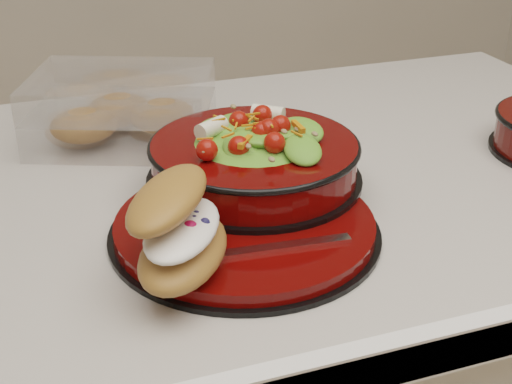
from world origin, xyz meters
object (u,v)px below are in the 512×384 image
object	(u,v)px
dinner_plate	(246,227)
salad_bowl	(254,151)
croissant	(181,228)
fork	(258,250)
pastry_box	(123,110)

from	to	relation	value
dinner_plate	salad_bowl	distance (m)	0.11
dinner_plate	croissant	xyz separation A→B (m)	(-0.09, -0.07, 0.05)
croissant	fork	distance (m)	0.09
croissant	fork	xyz separation A→B (m)	(0.08, -0.00, -0.04)
salad_bowl	fork	distance (m)	0.16
dinner_plate	pastry_box	xyz separation A→B (m)	(-0.08, 0.31, 0.03)
salad_bowl	pastry_box	size ratio (longest dim) A/B	0.88
dinner_plate	salad_bowl	xyz separation A→B (m)	(0.04, 0.09, 0.05)
salad_bowl	pastry_box	distance (m)	0.25
dinner_plate	pastry_box	size ratio (longest dim) A/B	1.02
salad_bowl	fork	size ratio (longest dim) A/B	1.42
dinner_plate	croissant	size ratio (longest dim) A/B	1.69
dinner_plate	pastry_box	world-z (taller)	pastry_box
salad_bowl	dinner_plate	bearing A→B (deg)	-114.76
dinner_plate	salad_bowl	bearing A→B (deg)	65.24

